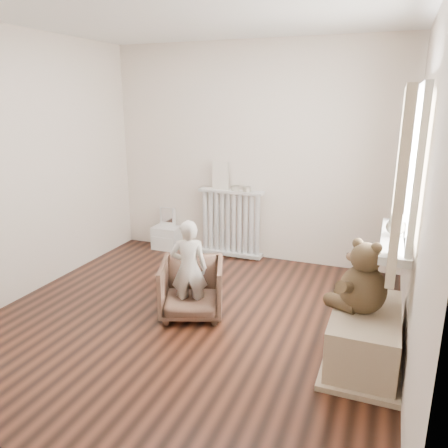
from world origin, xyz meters
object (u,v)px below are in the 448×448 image
(toy_vanity, at_px, (166,229))
(child, at_px, (189,269))
(armchair, at_px, (192,288))
(teddy_bear, at_px, (364,281))
(toy_bench, at_px, (364,338))
(plush_cat, at_px, (396,224))
(radiator, at_px, (231,227))

(toy_vanity, xyz_separation_m, child, (1.11, -1.62, 0.20))
(armchair, bearing_deg, child, -110.50)
(armchair, bearing_deg, teddy_bear, -29.53)
(toy_vanity, bearing_deg, toy_bench, -33.85)
(toy_bench, bearing_deg, plush_cat, 72.27)
(child, height_order, plush_cat, plush_cat)
(plush_cat, bearing_deg, teddy_bear, -97.24)
(toy_bench, bearing_deg, armchair, 171.93)
(toy_vanity, relative_size, child, 0.61)
(toy_bench, bearing_deg, teddy_bear, -154.69)
(radiator, bearing_deg, toy_vanity, -178.10)
(toy_vanity, height_order, plush_cat, plush_cat)
(radiator, distance_m, toy_vanity, 0.91)
(toy_vanity, distance_m, teddy_bear, 3.21)
(toy_vanity, relative_size, toy_bench, 0.61)
(radiator, xyz_separation_m, child, (0.21, -1.65, 0.08))
(teddy_bear, relative_size, plush_cat, 2.26)
(toy_vanity, relative_size, plush_cat, 2.31)
(toy_vanity, relative_size, teddy_bear, 1.02)
(toy_bench, xyz_separation_m, teddy_bear, (-0.04, -0.02, 0.47))
(armchair, distance_m, plush_cat, 1.85)
(radiator, xyz_separation_m, toy_vanity, (-0.90, -0.03, -0.11))
(toy_bench, height_order, teddy_bear, teddy_bear)
(child, bearing_deg, teddy_bear, 152.33)
(child, xyz_separation_m, plush_cat, (1.69, 0.27, 0.53))
(armchair, xyz_separation_m, teddy_bear, (1.51, -0.24, 0.41))
(teddy_bear, bearing_deg, plush_cat, 90.50)
(armchair, xyz_separation_m, plush_cat, (1.69, 0.22, 0.74))
(toy_vanity, distance_m, child, 1.97)
(toy_vanity, distance_m, plush_cat, 3.19)
(toy_bench, xyz_separation_m, plush_cat, (0.14, 0.44, 0.80))
(plush_cat, bearing_deg, armchair, -158.19)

